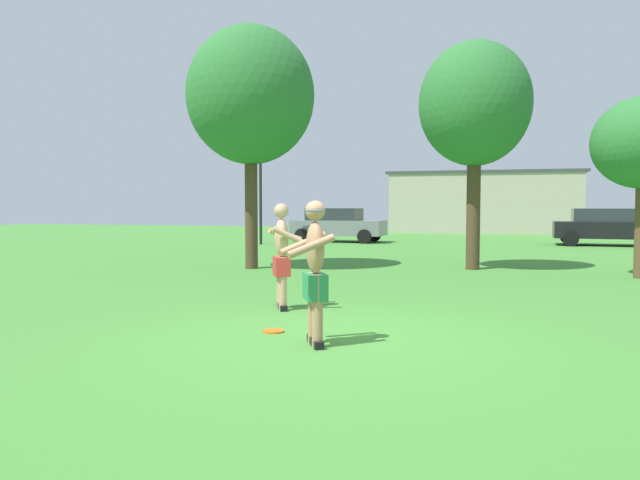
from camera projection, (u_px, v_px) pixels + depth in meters
The scene contains 10 objects.
ground_plane at pixel (331, 340), 7.51m from camera, with size 80.00×80.00×0.00m, color #428433.
player_with_cap at pixel (315, 265), 7.16m from camera, with size 0.75×0.84×1.76m.
player_in_red at pixel (282, 253), 9.70m from camera, with size 0.75×0.85×1.72m.
frisbee at pixel (273, 331), 7.98m from camera, with size 0.29×0.29×0.03m, color orange.
car_gray_near_post at pixel (337, 224), 28.12m from camera, with size 4.41×2.25×1.58m.
car_black_mid_lot at pixel (606, 226), 25.38m from camera, with size 4.39×2.21×1.58m.
lamp_post at pixel (260, 176), 26.11m from camera, with size 0.60×0.24×4.79m.
outbuilding_behind_lot at pixel (483, 202), 38.17m from camera, with size 11.95×4.16×3.87m.
tree_left_field at pixel (251, 96), 15.89m from camera, with size 3.40×3.40×6.44m.
tree_behind_players at pixel (475, 105), 15.67m from camera, with size 2.92×2.92×5.99m.
Camera 1 is at (1.85, -7.20, 1.68)m, focal length 33.63 mm.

